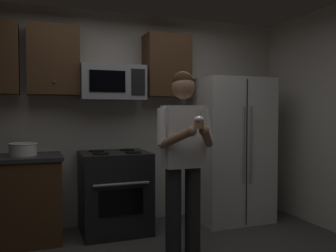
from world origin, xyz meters
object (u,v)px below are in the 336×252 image
(oven_range, at_px, (115,192))
(cupcake, at_px, (199,122))
(bowl_large_white, at_px, (23,149))
(person, at_px, (184,153))
(refrigerator, at_px, (231,149))
(microwave, at_px, (112,83))

(oven_range, relative_size, cupcake, 5.36)
(bowl_large_white, height_order, person, person)
(oven_range, xyz_separation_m, refrigerator, (1.50, -0.04, 0.44))
(cupcake, bearing_deg, bowl_large_white, 137.97)
(oven_range, height_order, person, person)
(microwave, bearing_deg, cupcake, -71.88)
(person, bearing_deg, microwave, 113.18)
(refrigerator, bearing_deg, person, -139.04)
(refrigerator, xyz_separation_m, bowl_large_white, (-2.47, 0.05, 0.09))
(person, xyz_separation_m, cupcake, (-0.00, -0.33, 0.30))
(oven_range, height_order, bowl_large_white, bowl_large_white)
(person, bearing_deg, cupcake, -90.00)
(refrigerator, bearing_deg, microwave, 173.97)
(bowl_large_white, bearing_deg, microwave, 6.40)
(cupcake, bearing_deg, oven_range, 109.69)
(person, bearing_deg, oven_range, 115.75)
(bowl_large_white, relative_size, cupcake, 1.67)
(refrigerator, xyz_separation_m, cupcake, (-1.04, -1.24, 0.39))
(microwave, bearing_deg, bowl_large_white, -173.60)
(oven_range, bearing_deg, cupcake, -70.31)
(oven_range, xyz_separation_m, person, (0.46, -0.95, 0.53))
(bowl_large_white, height_order, cupcake, cupcake)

